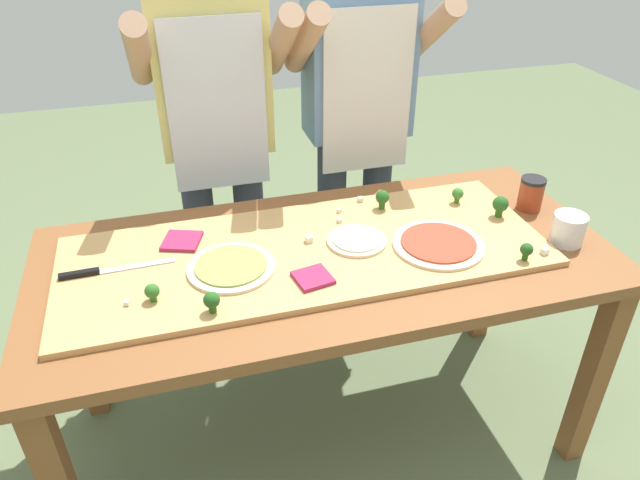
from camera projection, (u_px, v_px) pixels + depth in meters
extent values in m
plane|color=#60704C|center=(325.00, 428.00, 2.22)|extent=(8.00, 8.00, 0.00)
cube|color=brown|center=(593.00, 377.00, 1.93)|extent=(0.07, 0.07, 0.75)
cube|color=brown|center=(80.00, 334.00, 2.11)|extent=(0.07, 0.07, 0.75)
cube|color=brown|center=(488.00, 263.00, 2.49)|extent=(0.07, 0.07, 0.75)
cube|color=brown|center=(326.00, 259.00, 1.81)|extent=(1.76, 0.80, 0.04)
cube|color=tan|center=(307.00, 252.00, 1.79)|extent=(1.46, 0.55, 0.02)
cube|color=#B7BABF|center=(138.00, 266.00, 1.71)|extent=(0.21, 0.03, 0.00)
cube|color=black|center=(79.00, 274.00, 1.66)|extent=(0.11, 0.02, 0.02)
cylinder|color=beige|center=(231.00, 268.00, 1.70)|extent=(0.25, 0.25, 0.01)
cylinder|color=#899E4C|center=(231.00, 265.00, 1.69)|extent=(0.21, 0.21, 0.01)
cylinder|color=beige|center=(438.00, 245.00, 1.80)|extent=(0.28, 0.28, 0.01)
cylinder|color=#BC3D28|center=(438.00, 242.00, 1.79)|extent=(0.23, 0.23, 0.01)
cylinder|color=beige|center=(357.00, 241.00, 1.82)|extent=(0.19, 0.19, 0.01)
cylinder|color=silver|center=(357.00, 239.00, 1.81)|extent=(0.15, 0.15, 0.01)
cube|color=#9E234C|center=(182.00, 241.00, 1.81)|extent=(0.14, 0.14, 0.01)
cube|color=#9E234C|center=(313.00, 278.00, 1.65)|extent=(0.11, 0.11, 0.01)
cylinder|color=#2C5915|center=(382.00, 205.00, 1.99)|extent=(0.02, 0.02, 0.03)
sphere|color=#23561E|center=(382.00, 197.00, 1.98)|extent=(0.05, 0.05, 0.05)
cylinder|color=#366618|center=(153.00, 298.00, 1.57)|extent=(0.02, 0.02, 0.02)
sphere|color=#2D6623|center=(152.00, 291.00, 1.56)|extent=(0.04, 0.04, 0.04)
cylinder|color=#3F7220|center=(457.00, 200.00, 2.03)|extent=(0.02, 0.02, 0.02)
sphere|color=#38752D|center=(458.00, 193.00, 2.02)|extent=(0.04, 0.04, 0.04)
cylinder|color=#2C5915|center=(525.00, 257.00, 1.73)|extent=(0.02, 0.02, 0.02)
sphere|color=#23561E|center=(527.00, 249.00, 1.72)|extent=(0.04, 0.04, 0.04)
cylinder|color=#2C5915|center=(213.00, 308.00, 1.53)|extent=(0.02, 0.02, 0.02)
sphere|color=#23561E|center=(212.00, 300.00, 1.51)|extent=(0.04, 0.04, 0.04)
cylinder|color=#2C5915|center=(499.00, 212.00, 1.95)|extent=(0.02, 0.02, 0.03)
sphere|color=#23561E|center=(500.00, 204.00, 1.93)|extent=(0.05, 0.05, 0.05)
cube|color=silver|center=(339.00, 211.00, 1.97)|extent=(0.02, 0.02, 0.01)
cube|color=white|center=(309.00, 239.00, 1.82)|extent=(0.02, 0.02, 0.02)
cube|color=silver|center=(360.00, 199.00, 2.04)|extent=(0.02, 0.02, 0.02)
cube|color=white|center=(545.00, 251.00, 1.76)|extent=(0.02, 0.02, 0.02)
cube|color=silver|center=(339.00, 221.00, 1.92)|extent=(0.02, 0.02, 0.01)
cube|color=white|center=(127.00, 303.00, 1.55)|extent=(0.02, 0.02, 0.01)
cylinder|color=white|center=(568.00, 229.00, 1.83)|extent=(0.10, 0.10, 0.10)
cylinder|color=white|center=(567.00, 234.00, 1.84)|extent=(0.09, 0.09, 0.05)
cylinder|color=#99381E|center=(531.00, 195.00, 2.01)|extent=(0.08, 0.08, 0.10)
cylinder|color=black|center=(534.00, 180.00, 1.98)|extent=(0.08, 0.08, 0.01)
cylinder|color=#333847|center=(204.00, 251.00, 2.44)|extent=(0.12, 0.12, 0.90)
cylinder|color=#333847|center=(252.00, 244.00, 2.48)|extent=(0.12, 0.12, 0.90)
cube|color=#D1C670|center=(211.00, 75.00, 2.07)|extent=(0.40, 0.20, 0.55)
cube|color=silver|center=(217.00, 108.00, 2.03)|extent=(0.34, 0.01, 0.60)
cylinder|color=tan|center=(139.00, 52.00, 1.87)|extent=(0.08, 0.39, 0.31)
cylinder|color=tan|center=(280.00, 42.00, 1.98)|extent=(0.08, 0.39, 0.31)
cylinder|color=#333847|center=(331.00, 232.00, 2.57)|extent=(0.12, 0.12, 0.90)
cylinder|color=#333847|center=(374.00, 225.00, 2.61)|extent=(0.12, 0.12, 0.90)
cube|color=#6689B2|center=(359.00, 63.00, 2.20)|extent=(0.40, 0.20, 0.55)
cube|color=silver|center=(368.00, 93.00, 2.16)|extent=(0.34, 0.01, 0.60)
cylinder|color=tan|center=(306.00, 40.00, 2.00)|extent=(0.08, 0.39, 0.31)
cylinder|color=tan|center=(430.00, 31.00, 2.11)|extent=(0.08, 0.39, 0.31)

